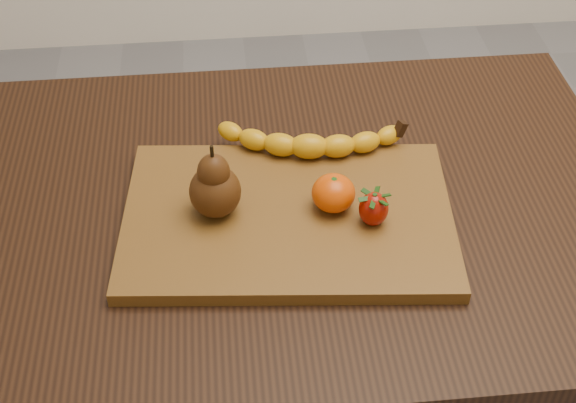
{
  "coord_description": "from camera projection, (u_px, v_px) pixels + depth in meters",
  "views": [
    {
      "loc": [
        -0.09,
        -0.85,
        1.53
      ],
      "look_at": [
        -0.01,
        -0.05,
        0.8
      ],
      "focal_mm": 50.0,
      "sensor_mm": 36.0,
      "label": 1
    }
  ],
  "objects": [
    {
      "name": "strawberry",
      "position": [
        374.0,
        208.0,
        1.07
      ],
      "size": [
        0.05,
        0.05,
        0.05
      ],
      "primitive_type": null,
      "rotation": [
        0.0,
        0.0,
        0.15
      ],
      "color": "#9C1104",
      "rests_on": "cutting_board"
    },
    {
      "name": "pear",
      "position": [
        214.0,
        180.0,
        1.06
      ],
      "size": [
        0.09,
        0.09,
        0.11
      ],
      "primitive_type": null,
      "rotation": [
        0.0,
        0.0,
        0.25
      ],
      "color": "#45240B",
      "rests_on": "cutting_board"
    },
    {
      "name": "cutting_board",
      "position": [
        288.0,
        218.0,
        1.1
      ],
      "size": [
        0.48,
        0.34,
        0.02
      ],
      "primitive_type": "cube",
      "rotation": [
        0.0,
        0.0,
        -0.09
      ],
      "color": "brown",
      "rests_on": "table"
    },
    {
      "name": "banana",
      "position": [
        309.0,
        146.0,
        1.18
      ],
      "size": [
        0.25,
        0.09,
        0.04
      ],
      "primitive_type": null,
      "rotation": [
        0.0,
        0.0,
        -0.14
      ],
      "color": "#E1A00A",
      "rests_on": "cutting_board"
    },
    {
      "name": "mandarin",
      "position": [
        333.0,
        193.0,
        1.09
      ],
      "size": [
        0.07,
        0.07,
        0.05
      ],
      "primitive_type": "ellipsoid",
      "rotation": [
        0.0,
        0.0,
        -0.26
      ],
      "color": "#DB4502",
      "rests_on": "cutting_board"
    },
    {
      "name": "table",
      "position": [
        292.0,
        248.0,
        1.21
      ],
      "size": [
        1.0,
        0.7,
        0.76
      ],
      "color": "black",
      "rests_on": "ground"
    }
  ]
}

